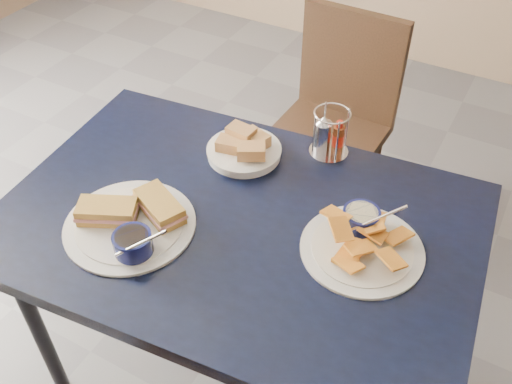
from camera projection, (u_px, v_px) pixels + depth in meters
The scene contains 6 objects.
dining_table at pixel (238, 238), 1.45m from camera, with size 1.24×0.88×0.75m.
chair_far at pixel (336, 109), 2.21m from camera, with size 0.42×0.40×0.86m.
sandwich_plate at pixel (132, 221), 1.36m from camera, with size 0.32×0.32×0.12m.
plantain_plate at pixel (362, 239), 1.33m from camera, with size 0.29×0.29×0.12m.
bread_basket at pixel (244, 148), 1.57m from camera, with size 0.20×0.20×0.07m.
condiment_caddy at pixel (329, 135), 1.56m from camera, with size 0.11×0.11×0.14m.
Camera 1 is at (0.28, -0.67, 1.75)m, focal length 40.00 mm.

